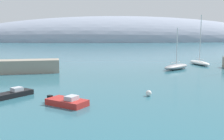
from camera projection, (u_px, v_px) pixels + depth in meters
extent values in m
ellipsoid|color=#8E99AD|center=(120.00, 41.00, 226.50)|extent=(273.69, 88.46, 41.27)
ellipsoid|color=gray|center=(176.00, 67.00, 48.74)|extent=(6.73, 6.24, 0.97)
cylinder|color=silver|center=(177.00, 46.00, 48.22)|extent=(0.17, 0.17, 6.57)
cube|color=silver|center=(175.00, 62.00, 48.40)|extent=(2.46, 2.15, 0.10)
ellipsoid|color=white|center=(199.00, 63.00, 55.82)|extent=(2.73, 7.48, 0.81)
cylinder|color=silver|center=(200.00, 38.00, 55.11)|extent=(0.15, 0.15, 9.52)
cube|color=silver|center=(200.00, 59.00, 55.40)|extent=(0.46, 3.28, 0.10)
cube|color=black|center=(11.00, 95.00, 27.51)|extent=(4.07, 4.34, 0.53)
cube|color=#B2B7C1|center=(17.00, 89.00, 27.99)|extent=(1.36, 1.38, 0.40)
cube|color=red|center=(67.00, 102.00, 24.44)|extent=(4.15, 3.75, 0.56)
cube|color=black|center=(50.00, 98.00, 25.53)|extent=(0.57, 0.55, 0.51)
cube|color=#B2B7C1|center=(72.00, 98.00, 24.08)|extent=(1.40, 1.44, 0.40)
sphere|color=silver|center=(149.00, 93.00, 28.01)|extent=(0.62, 0.62, 0.62)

